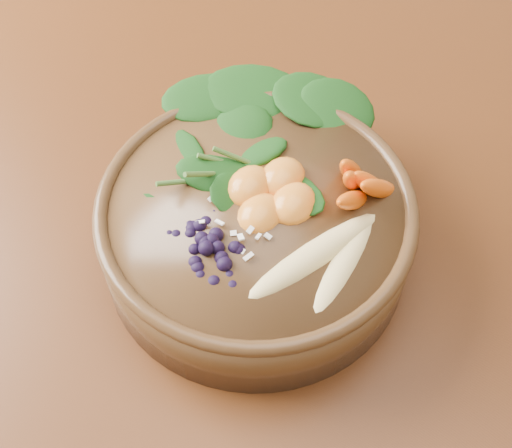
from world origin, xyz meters
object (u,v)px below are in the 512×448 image
Objects in this scene: mandarin_cluster at (272,185)px; kale_heap at (267,128)px; dining_table at (357,269)px; blueberry_pile at (208,234)px; banana_halves at (331,249)px; carrot_cluster at (362,161)px; stoneware_bowl at (256,231)px.

kale_heap is at bearing 125.76° from mandarin_cluster.
mandarin_cluster is (-0.06, -0.08, 0.18)m from dining_table.
kale_heap is 0.12m from blueberry_pile.
banana_halves is at bearing -22.20° from mandarin_cluster.
blueberry_pile is (-0.08, -0.04, 0.01)m from banana_halves.
carrot_cluster reaches higher than dining_table.
kale_heap is 0.13m from banana_halves.
dining_table is at bearing 92.38° from carrot_cluster.
dining_table is 12.99× the size of blueberry_pile.
blueberry_pile reaches higher than mandarin_cluster.
stoneware_bowl is 0.11m from carrot_cluster.
banana_halves is at bearing -9.71° from stoneware_bowl.
blueberry_pile is at bearing -109.55° from carrot_cluster.
kale_heap reaches higher than banana_halves.
carrot_cluster is 0.60× the size of blueberry_pile.
stoneware_bowl is 0.09m from banana_halves.
stoneware_bowl is 1.53× the size of kale_heap.
blueberry_pile is at bearing -117.85° from dining_table.
stoneware_bowl is 0.09m from kale_heap.
kale_heap is at bearing 99.35° from blueberry_pile.
kale_heap is 0.09m from carrot_cluster.
carrot_cluster is (-0.01, -0.03, 0.20)m from dining_table.
stoneware_bowl is 2.16× the size of blueberry_pile.
blueberry_pile reaches higher than stoneware_bowl.
carrot_cluster is (0.09, -0.00, 0.02)m from kale_heap.
kale_heap is 2.38× the size of carrot_cluster.
banana_halves is 1.18× the size of blueberry_pile.
dining_table is at bearing 53.39° from stoneware_bowl.
mandarin_cluster is (-0.07, 0.03, 0.00)m from banana_halves.
mandarin_cluster is at bearing -129.81° from carrot_cluster.
blueberry_pile reaches higher than banana_halves.
mandarin_cluster is 0.69× the size of blueberry_pile.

